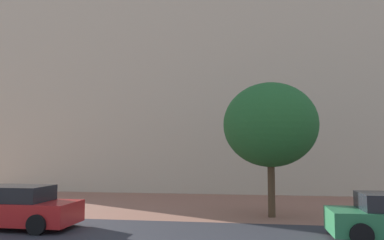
% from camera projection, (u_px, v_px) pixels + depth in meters
% --- Properties ---
extents(ground_plane, '(120.00, 120.00, 0.00)m').
position_uv_depth(ground_plane, '(184.00, 234.00, 12.31)').
color(ground_plane, '#93604C').
extents(landmark_building, '(29.11, 14.51, 36.35)m').
position_uv_depth(landmark_building, '(208.00, 54.00, 31.83)').
color(landmark_building, beige).
rests_on(landmark_building, ground_plane).
extents(car_red, '(4.58, 2.00, 1.44)m').
position_uv_depth(car_red, '(11.00, 208.00, 13.29)').
color(car_red, red).
rests_on(car_red, ground_plane).
extents(tree_curb_far, '(3.82, 3.82, 5.43)m').
position_uv_depth(tree_curb_far, '(270.00, 125.00, 15.77)').
color(tree_curb_far, '#4C3823').
rests_on(tree_curb_far, ground_plane).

